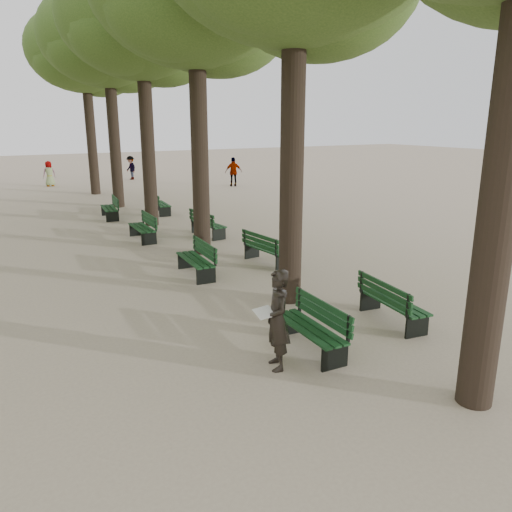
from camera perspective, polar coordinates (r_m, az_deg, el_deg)
ground at (r=8.71m, az=6.53°, el=-12.77°), size 120.00×120.00×0.00m
tree_central_3 at (r=20.42m, az=-13.04°, el=25.02°), size 6.00×6.00×9.95m
tree_central_4 at (r=25.16m, az=-16.68°, el=22.87°), size 6.00×6.00×9.95m
tree_central_5 at (r=30.00m, az=-19.08°, el=21.36°), size 6.00×6.00×9.95m
bench_left_0 at (r=9.23m, az=6.13°, el=-9.16°), size 0.66×1.83×0.92m
bench_left_1 at (r=13.56m, az=-6.90°, el=-1.12°), size 0.69×1.83×0.92m
bench_left_2 at (r=17.90m, az=-12.85°, el=2.63°), size 0.62×1.82×0.92m
bench_left_3 at (r=22.25m, az=-16.38°, el=4.83°), size 0.77×1.85×0.92m
bench_right_0 at (r=10.77m, az=15.33°, el=-5.98°), size 0.81×1.86×0.92m
bench_right_1 at (r=14.57m, az=1.28°, el=0.15°), size 0.73×1.84×0.92m
bench_right_2 at (r=18.16m, az=-5.49°, el=3.13°), size 0.72×1.84×0.92m
bench_right_3 at (r=22.87m, az=-10.84°, el=5.44°), size 0.73×1.84×0.92m
man_with_map at (r=8.37m, az=2.46°, el=-7.31°), size 0.70×0.76×1.73m
pedestrian_b at (r=36.62m, az=-14.11°, el=9.75°), size 0.52×1.10×1.64m
pedestrian_d at (r=34.50m, az=-22.55°, el=8.69°), size 0.81×0.42×1.58m
pedestrian_c at (r=31.94m, az=-2.58°, el=9.58°), size 1.12×0.66×1.81m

